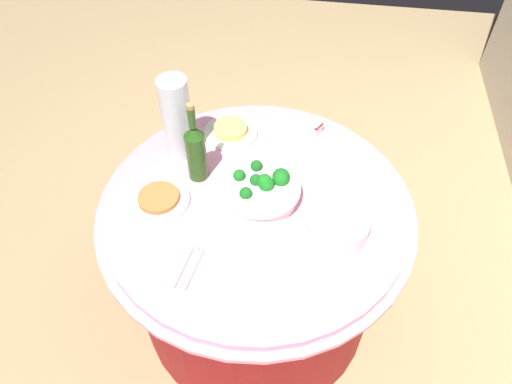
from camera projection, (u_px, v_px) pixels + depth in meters
ground_plane at (256, 302)px, 2.30m from camera, size 6.00×6.00×0.00m
buffet_table at (256, 258)px, 2.02m from camera, size 1.16×1.16×0.74m
broccoli_bowl at (262, 190)px, 1.73m from camera, size 0.28×0.28×0.11m
plate_stack at (338, 226)px, 1.62m from camera, size 0.21×0.21×0.08m
wine_bottle at (196, 151)px, 1.73m from camera, size 0.07×0.07×0.34m
decorative_fruit_vase at (178, 123)px, 1.80m from camera, size 0.11×0.11×0.34m
serving_tongs at (190, 266)px, 1.56m from camera, size 0.17×0.07×0.01m
food_plate_noodles at (231, 131)px, 1.98m from camera, size 0.22×0.22×0.04m
food_plate_peanuts at (159, 199)px, 1.73m from camera, size 0.22×0.22×0.03m
label_placard_front at (319, 129)px, 1.96m from camera, size 0.05×0.03×0.05m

